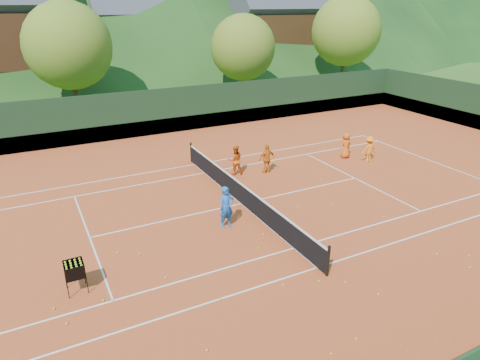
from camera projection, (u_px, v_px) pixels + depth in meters
name	position (u px, v px, depth m)	size (l,w,h in m)	color
ground	(241.00, 204.00, 18.69)	(400.00, 400.00, 0.00)	#2E4F18
clay_court	(241.00, 204.00, 18.69)	(40.00, 24.00, 0.02)	#B2421C
coach	(226.00, 207.00, 16.43)	(0.62, 0.41, 1.70)	blue
student_a	(235.00, 160.00, 21.59)	(0.75, 0.58, 1.54)	#DF5613
student_b	(267.00, 159.00, 21.80)	(0.90, 0.37, 1.53)	orange
student_c	(346.00, 145.00, 23.94)	(0.71, 0.46, 1.45)	#E35C14
student_d	(369.00, 149.00, 23.34)	(0.94, 0.54, 1.45)	orange
tennis_ball_0	(259.00, 248.00, 15.24)	(0.07, 0.07, 0.07)	#B3D423
tennis_ball_1	(117.00, 253.00, 14.94)	(0.07, 0.07, 0.07)	#B3D423
tennis_ball_2	(67.00, 324.00, 11.66)	(0.07, 0.07, 0.07)	#B3D423
tennis_ball_3	(331.00, 354.00, 10.66)	(0.07, 0.07, 0.07)	#B3D423
tennis_ball_4	(356.00, 339.00, 11.14)	(0.07, 0.07, 0.07)	#B3D423
tennis_ball_5	(345.00, 282.00, 13.39)	(0.07, 0.07, 0.07)	#B3D423
tennis_ball_6	(437.00, 254.00, 14.89)	(0.07, 0.07, 0.07)	#B3D423
tennis_ball_7	(470.00, 268.00, 14.12)	(0.07, 0.07, 0.07)	#B3D423
tennis_ball_8	(378.00, 294.00, 12.83)	(0.07, 0.07, 0.07)	#B3D423
tennis_ball_10	(54.00, 309.00, 12.23)	(0.07, 0.07, 0.07)	#B3D423
tennis_ball_11	(469.00, 256.00, 14.77)	(0.07, 0.07, 0.07)	#B3D423
tennis_ball_12	(207.00, 350.00, 10.77)	(0.07, 0.07, 0.07)	#B3D423
tennis_ball_13	(220.00, 299.00, 12.62)	(0.07, 0.07, 0.07)	#B3D423
tennis_ball_14	(384.00, 217.00, 17.47)	(0.07, 0.07, 0.07)	#B3D423
tennis_ball_15	(264.00, 234.00, 16.15)	(0.07, 0.07, 0.07)	#B3D423
tennis_ball_17	(332.00, 204.00, 18.56)	(0.07, 0.07, 0.07)	#B3D423
tennis_ball_18	(319.00, 281.00, 13.45)	(0.07, 0.07, 0.07)	#B3D423
tennis_ball_20	(298.00, 207.00, 18.32)	(0.07, 0.07, 0.07)	#B3D423
tennis_ball_21	(103.00, 300.00, 12.57)	(0.07, 0.07, 0.07)	#B3D423
tennis_ball_22	(283.00, 285.00, 13.26)	(0.07, 0.07, 0.07)	#B3D423
tennis_ball_23	(140.00, 254.00, 14.91)	(0.07, 0.07, 0.07)	#B3D423
tennis_ball_24	(166.00, 277.00, 13.62)	(0.07, 0.07, 0.07)	#B3D423
court_lines	(241.00, 204.00, 18.68)	(23.83, 11.03, 0.00)	silver
tennis_net	(241.00, 193.00, 18.49)	(0.10, 12.07, 1.10)	black
perimeter_fence	(241.00, 177.00, 18.20)	(40.40, 24.24, 3.00)	black
ball_hopper	(74.00, 270.00, 12.76)	(0.57, 0.57, 1.00)	black
chalet_mid	(148.00, 33.00, 47.21)	(12.65, 8.82, 11.45)	beige
chalet_right	(275.00, 29.00, 49.73)	(11.50, 8.82, 11.91)	beige
tree_b	(68.00, 46.00, 31.42)	(6.40, 6.40, 8.40)	#3D2618
tree_c	(243.00, 48.00, 36.76)	(5.60, 5.60, 7.35)	#3F2919
tree_d	(346.00, 31.00, 42.27)	(6.80, 6.80, 8.93)	#43291A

